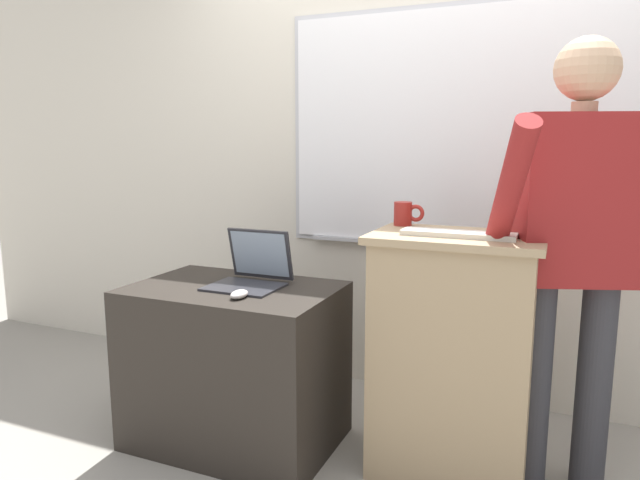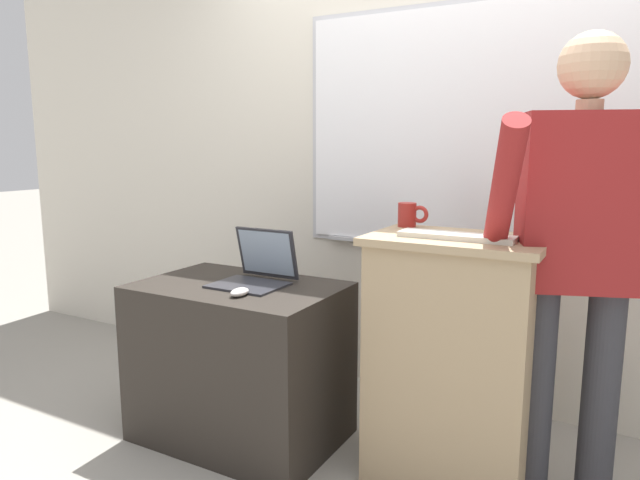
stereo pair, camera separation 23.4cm
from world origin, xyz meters
TOP-DOWN VIEW (x-y plane):
  - back_wall at (0.01, 1.21)m, footprint 6.40×0.17m
  - lectern_podium at (0.36, 0.42)m, footprint 0.66×0.45m
  - side_desk at (-0.58, 0.29)m, footprint 0.91×0.61m
  - person_presenter at (0.79, 0.48)m, footprint 0.60×0.65m
  - laptop at (-0.53, 0.37)m, footprint 0.31×0.31m
  - wireless_keyboard at (0.38, 0.36)m, footprint 0.43×0.12m
  - computer_mouse_by_laptop at (-0.46, 0.13)m, footprint 0.06×0.10m
  - coffee_mug at (0.11, 0.58)m, footprint 0.13×0.08m

SIDE VIEW (x-z plane):
  - side_desk at x=-0.58m, z-range 0.00..0.73m
  - lectern_podium at x=0.36m, z-range 0.00..1.01m
  - computer_mouse_by_laptop at x=-0.46m, z-range 0.73..0.76m
  - laptop at x=-0.53m, z-range 0.68..0.92m
  - person_presenter at x=0.79m, z-range 0.14..1.88m
  - wireless_keyboard at x=0.38m, z-range 1.00..1.02m
  - coffee_mug at x=0.11m, z-range 1.01..1.11m
  - back_wall at x=0.01m, z-range 0.00..2.95m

